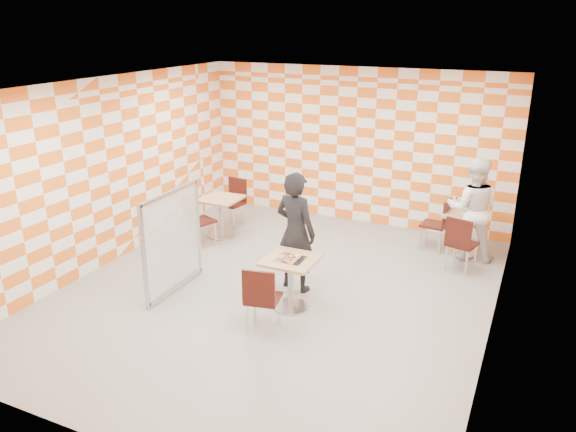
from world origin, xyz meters
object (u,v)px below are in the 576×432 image
Objects in this scene: chair_main_front at (261,295)px; man_dark at (296,232)px; chair_second_front at (460,240)px; empty_table at (221,210)px; chair_second_side at (440,220)px; chair_empty_near at (196,217)px; second_table at (464,226)px; soda_bottle at (474,208)px; main_table at (291,275)px; man_white at (472,209)px; sport_bottle at (456,203)px; chair_empty_far at (235,198)px; partition at (173,241)px.

man_dark reaches higher than chair_main_front.
chair_main_front is 1.00× the size of chair_second_front.
chair_second_front is (4.23, 0.25, 0.04)m from empty_table.
man_dark is at bearing -124.80° from chair_second_side.
empty_table is 0.81× the size of chair_empty_near.
soda_bottle is (0.13, -0.01, 0.34)m from second_table.
man_dark is (-0.19, 0.59, 0.39)m from main_table.
chair_empty_near is at bearing 151.10° from main_table.
empty_table is at bearing 139.79° from main_table.
empty_table is 0.42× the size of man_dark.
man_white is 8.70× the size of sport_bottle.
empty_table is (-4.17, -1.03, 0.00)m from second_table.
partition reaches higher than chair_empty_far.
main_table is 3.49m from man_white.
chair_second_front is at bearing -5.36° from chair_empty_far.
chair_empty_near is at bearing 10.17° from man_white.
chair_main_front is 4.17m from man_white.
second_table is at bearing 62.80° from chair_main_front.
chair_main_front is 4.10m from chair_empty_far.
chair_main_front is at bearing -123.80° from chair_second_front.
sport_bottle reaches higher than chair_second_front.
man_dark is (-1.66, -2.39, 0.36)m from chair_second_side.
chair_second_side is 2.94m from man_dark.
chair_second_front is at bearing 3.36° from empty_table.
chair_empty_near reaches higher than empty_table.
man_dark is (2.25, -0.76, 0.36)m from chair_empty_near.
sport_bottle is at bearing 104.38° from chair_second_front.
partition reaches higher than empty_table.
chair_empty_near is 0.60× the size of partition.
man_dark is at bearing 37.39° from man_white.
second_table is at bearing 175.87° from soda_bottle.
partition is at bearing -139.59° from soda_bottle.
second_table is 4.28m from chair_empty_far.
partition is at bearing -146.64° from chair_second_front.
second_table is at bearing 5.07° from chair_empty_far.
chair_empty_near is at bearing -157.29° from chair_second_side.
chair_empty_far is (-2.40, 2.60, 0.04)m from main_table.
chair_empty_near and chair_empty_far have the same top height.
soda_bottle is at bearing 20.11° from chair_empty_near.
main_table is at bearing 120.13° from man_dark.
man_white is (0.52, -0.13, 0.33)m from chair_second_side.
sport_bottle is at bearing 65.96° from chair_main_front.
soda_bottle is (0.53, -0.01, 0.31)m from chair_second_side.
chair_second_front is 1.00× the size of chair_empty_near.
chair_empty_far is 4.02× the size of soda_bottle.
man_white is (4.39, 0.25, 0.33)m from chair_empty_far.
chair_empty_near is (-4.37, -0.85, 0.00)m from chair_second_front.
chair_second_side is at bearing -112.89° from man_dark.
chair_main_front is 4.62× the size of sport_bottle.
chair_second_front is 0.84m from soda_bottle.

